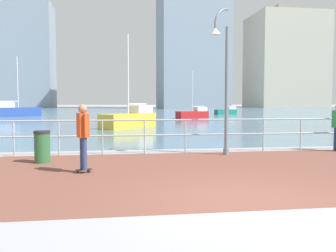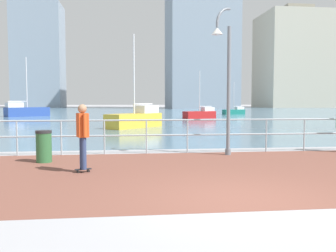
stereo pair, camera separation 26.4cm
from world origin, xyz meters
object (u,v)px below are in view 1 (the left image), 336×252
lamppost (223,74)px  trash_bin (42,147)px  sailboat_gray (193,114)px  sailboat_white (130,119)px  sailboat_teal (17,111)px  skateboarder (83,132)px  sailboat_red (226,111)px

lamppost → trash_bin: (-5.56, -0.70, -2.17)m
lamppost → sailboat_gray: (4.27, 24.51, -2.19)m
sailboat_white → trash_bin: bearing=-102.6°
sailboat_teal → sailboat_gray: size_ratio=1.41×
skateboarder → sailboat_white: size_ratio=0.28×
trash_bin → sailboat_red: size_ratio=0.22×
sailboat_white → lamppost: bearing=-78.8°
lamppost → skateboarder: bearing=-150.9°
lamppost → sailboat_teal: size_ratio=0.71×
sailboat_teal → sailboat_white: sailboat_teal is taller
lamppost → sailboat_white: size_ratio=0.78×
skateboarder → trash_bin: skateboarder is taller
skateboarder → sailboat_teal: sailboat_teal is taller
sailboat_teal → sailboat_white: (11.98, -18.81, -0.06)m
trash_bin → sailboat_white: 13.84m
lamppost → skateboarder: lamppost is taller
sailboat_gray → sailboat_white: 13.54m
trash_bin → sailboat_red: 39.07m
trash_bin → sailboat_teal: size_ratio=0.14×
sailboat_gray → sailboat_red: (6.61, 10.23, -0.06)m
sailboat_gray → trash_bin: bearing=-111.3°
sailboat_gray → skateboarder: bearing=-107.6°
sailboat_teal → trash_bin: bearing=-74.5°
sailboat_gray → sailboat_white: bearing=-120.2°
lamppost → trash_bin: 6.01m
sailboat_red → skateboarder: bearing=-112.2°
sailboat_teal → sailboat_red: sailboat_teal is taller
lamppost → sailboat_teal: sailboat_teal is taller
skateboarder → sailboat_red: size_ratio=0.41×
sailboat_gray → sailboat_red: sailboat_gray is taller
sailboat_teal → sailboat_white: size_ratio=1.10×
sailboat_teal → sailboat_white: 22.30m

